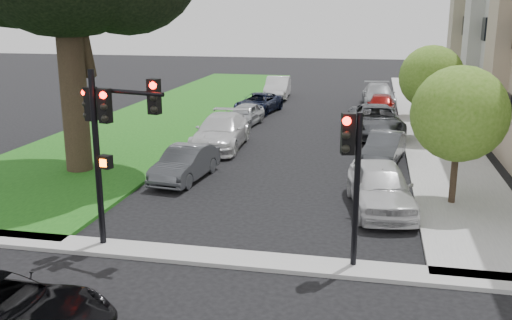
% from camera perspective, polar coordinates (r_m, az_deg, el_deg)
% --- Properties ---
extents(ground, '(140.00, 140.00, 0.00)m').
position_cam_1_polar(ground, '(13.60, -4.42, -13.49)').
color(ground, black).
rests_on(ground, ground).
extents(grass_strip, '(8.00, 44.00, 0.12)m').
position_cam_1_polar(grass_strip, '(38.15, -7.46, 4.95)').
color(grass_strip, '#194E14').
rests_on(grass_strip, ground).
extents(sidewalk_right, '(3.50, 44.00, 0.12)m').
position_cam_1_polar(sidewalk_right, '(36.21, 16.87, 3.92)').
color(sidewalk_right, '#9B9B9B').
rests_on(sidewalk_right, ground).
extents(sidewalk_cross, '(60.00, 1.00, 0.12)m').
position_cam_1_polar(sidewalk_cross, '(15.31, -2.33, -9.85)').
color(sidewalk_cross, '#9B9B9B').
rests_on(sidewalk_cross, ground).
extents(small_tree_a, '(3.16, 3.16, 4.74)m').
position_cam_1_polar(small_tree_a, '(19.82, 19.67, 4.36)').
color(small_tree_a, black).
rests_on(small_tree_a, ground).
extents(small_tree_b, '(3.21, 3.21, 4.81)m').
position_cam_1_polar(small_tree_b, '(30.07, 17.14, 7.88)').
color(small_tree_b, black).
rests_on(small_tree_b, ground).
extents(small_tree_c, '(2.52, 2.52, 3.78)m').
position_cam_1_polar(small_tree_c, '(36.47, 16.21, 7.95)').
color(small_tree_c, black).
rests_on(small_tree_c, ground).
extents(traffic_signal_main, '(2.42, 0.72, 4.95)m').
position_cam_1_polar(traffic_signal_main, '(15.63, -14.48, 3.16)').
color(traffic_signal_main, black).
rests_on(traffic_signal_main, ground).
extents(traffic_signal_secondary, '(0.54, 0.44, 4.06)m').
position_cam_1_polar(traffic_signal_secondary, '(14.15, 9.59, -0.18)').
color(traffic_signal_secondary, black).
rests_on(traffic_signal_secondary, ground).
extents(car_parked_0, '(2.60, 4.94, 1.60)m').
position_cam_1_polar(car_parked_0, '(19.26, 12.34, -2.61)').
color(car_parked_0, silver).
rests_on(car_parked_0, ground).
extents(car_parked_1, '(2.03, 4.09, 1.29)m').
position_cam_1_polar(car_parked_1, '(25.54, 12.72, 1.24)').
color(car_parked_1, '#3F4247').
rests_on(car_parked_1, ground).
extents(car_parked_2, '(3.22, 5.96, 1.59)m').
position_cam_1_polar(car_parked_2, '(30.90, 11.90, 3.87)').
color(car_parked_2, '#3F4247').
rests_on(car_parked_2, ground).
extents(car_parked_3, '(1.82, 4.21, 1.42)m').
position_cam_1_polar(car_parked_3, '(36.66, 12.39, 5.37)').
color(car_parked_3, maroon).
rests_on(car_parked_3, ground).
extents(car_parked_4, '(2.47, 5.36, 1.52)m').
position_cam_1_polar(car_parked_4, '(40.81, 12.16, 6.37)').
color(car_parked_4, '#999BA0').
rests_on(car_parked_4, ground).
extents(car_parked_5, '(1.80, 4.13, 1.32)m').
position_cam_1_polar(car_parked_5, '(22.37, -7.10, -0.35)').
color(car_parked_5, '#3F4247').
rests_on(car_parked_5, ground).
extents(car_parked_6, '(2.45, 5.54, 1.58)m').
position_cam_1_polar(car_parked_6, '(27.51, -3.52, 2.84)').
color(car_parked_6, silver).
rests_on(car_parked_6, ground).
extents(car_parked_7, '(1.92, 3.89, 1.28)m').
position_cam_1_polar(car_parked_7, '(32.93, -1.13, 4.56)').
color(car_parked_7, '#999BA0').
rests_on(car_parked_7, ground).
extents(car_parked_8, '(2.81, 4.84, 1.27)m').
position_cam_1_polar(car_parked_8, '(37.14, 0.23, 5.71)').
color(car_parked_8, black).
rests_on(car_parked_8, ground).
extents(car_parked_9, '(2.04, 4.95, 1.59)m').
position_cam_1_polar(car_parked_9, '(43.73, 2.18, 7.27)').
color(car_parked_9, silver).
rests_on(car_parked_9, ground).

